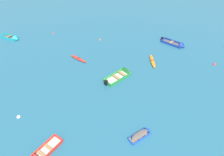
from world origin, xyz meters
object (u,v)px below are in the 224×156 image
at_px(rowboat_blue_midfield_left, 143,133).
at_px(mooring_buoy_outer_edge, 214,64).
at_px(kayak_orange_near_camera, 152,61).
at_px(mooring_buoy_central, 19,117).
at_px(rowboat_red_outer_right, 40,155).
at_px(kayak_red_back_row_center, 79,59).
at_px(rowboat_turquoise_near_left, 13,38).
at_px(mooring_buoy_midfield, 100,40).
at_px(mooring_buoy_near_foreground, 53,33).
at_px(rowboat_green_foreground_center, 123,74).
at_px(rowboat_deep_blue_far_back, 178,45).

bearing_deg(rowboat_blue_midfield_left, mooring_buoy_outer_edge, 50.00).
height_order(kayak_orange_near_camera, mooring_buoy_outer_edge, kayak_orange_near_camera).
xyz_separation_m(mooring_buoy_central, mooring_buoy_outer_edge, (25.93, 12.52, 0.00)).
distance_m(rowboat_red_outer_right, kayak_red_back_row_center, 16.96).
xyz_separation_m(rowboat_turquoise_near_left, mooring_buoy_central, (8.86, -18.03, -0.21)).
height_order(rowboat_red_outer_right, mooring_buoy_midfield, rowboat_red_outer_right).
bearing_deg(mooring_buoy_near_foreground, kayak_orange_near_camera, -24.62).
bearing_deg(rowboat_green_foreground_center, mooring_buoy_midfield, 114.04).
distance_m(kayak_orange_near_camera, mooring_buoy_outer_edge, 9.57).
bearing_deg(rowboat_deep_blue_far_back, mooring_buoy_outer_edge, -48.83).
distance_m(rowboat_turquoise_near_left, kayak_orange_near_camera, 25.82).
bearing_deg(rowboat_green_foreground_center, mooring_buoy_outer_edge, 14.76).
relative_size(rowboat_red_outer_right, mooring_buoy_outer_edge, 7.89).
height_order(rowboat_red_outer_right, mooring_buoy_central, rowboat_red_outer_right).
height_order(rowboat_red_outer_right, mooring_buoy_outer_edge, rowboat_red_outer_right).
xyz_separation_m(rowboat_deep_blue_far_back, mooring_buoy_midfield, (-14.02, 1.18, -0.19)).
height_order(kayak_orange_near_camera, mooring_buoy_central, kayak_orange_near_camera).
bearing_deg(rowboat_green_foreground_center, kayak_red_back_row_center, 154.12).
distance_m(rowboat_red_outer_right, rowboat_turquoise_near_left, 26.20).
relative_size(rowboat_red_outer_right, rowboat_turquoise_near_left, 0.88).
height_order(rowboat_blue_midfield_left, mooring_buoy_midfield, rowboat_blue_midfield_left).
height_order(kayak_orange_near_camera, mooring_buoy_midfield, kayak_orange_near_camera).
relative_size(rowboat_blue_midfield_left, mooring_buoy_outer_edge, 5.86).
bearing_deg(rowboat_deep_blue_far_back, rowboat_green_foreground_center, -136.21).
height_order(mooring_buoy_near_foreground, mooring_buoy_outer_edge, mooring_buoy_outer_edge).
relative_size(mooring_buoy_midfield, mooring_buoy_outer_edge, 0.80).
xyz_separation_m(rowboat_deep_blue_far_back, kayak_red_back_row_center, (-16.70, -5.55, -0.03)).
relative_size(rowboat_red_outer_right, rowboat_green_foreground_center, 0.82).
relative_size(rowboat_turquoise_near_left, mooring_buoy_central, 9.45).
bearing_deg(kayak_red_back_row_center, rowboat_turquoise_near_left, 156.92).
height_order(rowboat_turquoise_near_left, rowboat_deep_blue_far_back, rowboat_deep_blue_far_back).
distance_m(rowboat_turquoise_near_left, mooring_buoy_outer_edge, 35.22).
bearing_deg(mooring_buoy_midfield, mooring_buoy_central, -110.79).
bearing_deg(rowboat_green_foreground_center, mooring_buoy_near_foreground, 138.97).
bearing_deg(rowboat_blue_midfield_left, rowboat_turquoise_near_left, 139.97).
height_order(rowboat_blue_midfield_left, mooring_buoy_near_foreground, rowboat_blue_midfield_left).
xyz_separation_m(rowboat_deep_blue_far_back, mooring_buoy_near_foreground, (-23.56, 3.21, -0.19)).
xyz_separation_m(rowboat_turquoise_near_left, rowboat_deep_blue_far_back, (30.12, -0.17, -0.02)).
bearing_deg(rowboat_red_outer_right, kayak_orange_near_camera, 54.83).
bearing_deg(mooring_buoy_near_foreground, rowboat_green_foreground_center, -41.03).
height_order(rowboat_deep_blue_far_back, mooring_buoy_midfield, rowboat_deep_blue_far_back).
bearing_deg(rowboat_green_foreground_center, rowboat_deep_blue_far_back, 43.79).
bearing_deg(mooring_buoy_central, mooring_buoy_near_foreground, 96.24).
bearing_deg(mooring_buoy_midfield, rowboat_blue_midfield_left, -71.02).
xyz_separation_m(rowboat_deep_blue_far_back, kayak_orange_near_camera, (-4.90, -5.35, -0.02)).
xyz_separation_m(rowboat_red_outer_right, kayak_orange_near_camera, (12.09, 17.16, -0.02)).
bearing_deg(rowboat_deep_blue_far_back, rowboat_blue_midfield_left, -109.98).
xyz_separation_m(rowboat_deep_blue_far_back, rowboat_blue_midfield_left, (-7.00, -19.25, 0.06)).
height_order(kayak_red_back_row_center, mooring_buoy_outer_edge, kayak_red_back_row_center).
xyz_separation_m(rowboat_green_foreground_center, kayak_red_back_row_center, (-7.25, 3.52, -0.08)).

